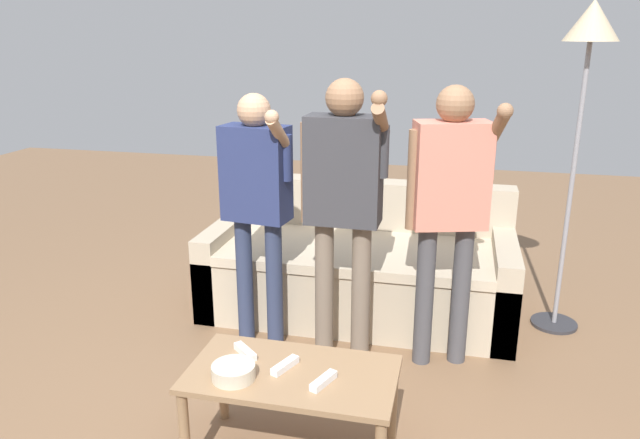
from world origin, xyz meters
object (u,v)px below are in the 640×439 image
Objects in this scene: coffee_table at (292,385)px; game_remote_wand_near at (285,365)px; snack_bowl at (234,372)px; game_remote_wand_spare at (245,351)px; player_left at (256,192)px; player_right at (449,196)px; floor_lamp at (588,56)px; player_center at (344,192)px; couch at (360,268)px; game_remote_wand_far at (323,381)px; game_remote_nunchuk at (232,366)px.

game_remote_wand_near reaches higher than coffee_table.
snack_bowl reaches higher than game_remote_wand_spare.
player_left is (-0.46, 0.95, 0.55)m from coffee_table.
game_remote_wand_spare is at bearing -132.65° from player_right.
game_remote_wand_spare is at bearing -135.28° from floor_lamp.
snack_bowl is 1.11m from player_center.
player_right is (0.55, -0.58, 0.67)m from couch.
snack_bowl reaches higher than game_remote_wand_far.
couch is 1.54m from game_remote_wand_near.
player_center reaches higher than game_remote_wand_near.
game_remote_wand_near is (0.43, -0.93, -0.48)m from player_left.
game_remote_nunchuk reaches higher than game_remote_wand_spare.
couch is at bearing 94.34° from game_remote_wand_far.
couch reaches higher than game_remote_wand_spare.
game_remote_nunchuk is 1.12m from player_left.
player_center is at bearing 87.07° from coffee_table.
game_remote_nunchuk is (-0.27, -1.59, 0.17)m from couch.
game_remote_wand_far is at bearing -58.76° from player_left.
game_remote_nunchuk is 0.05× the size of floor_lamp.
player_right is 11.44× the size of game_remote_wand_spare.
game_remote_wand_spare is at bearing 86.72° from game_remote_nunchuk.
floor_lamp is at bearing 44.72° from game_remote_wand_spare.
player_right is (-0.69, -0.60, -0.68)m from floor_lamp.
player_left reaches higher than couch.
player_center reaches higher than game_remote_nunchuk.
player_right is at bearing 67.29° from game_remote_wand_far.
coffee_table is 5.81× the size of game_remote_wand_far.
game_remote_wand_spare is (-0.26, -1.46, 0.16)m from couch.
game_remote_wand_spare is at bearing 95.86° from snack_bowl.
player_center reaches higher than player_right.
player_center is at bearing 70.08° from game_remote_wand_spare.
player_right is 1.30m from game_remote_wand_spare.
floor_lamp is 1.56m from player_center.
player_right is at bearing 59.15° from coffee_table.
snack_bowl is at bearing -98.29° from couch.
floor_lamp is 1.33× the size of player_left.
floor_lamp is at bearing 30.44° from player_center.
player_right reaches higher than game_remote_nunchuk.
player_right reaches higher than game_remote_wand_far.
player_center reaches higher than game_remote_wand_far.
player_right is at bearing -138.71° from floor_lamp.
game_remote_wand_near and game_remote_wand_spare have the same top height.
couch is 1.34× the size of player_left.
floor_lamp is (1.50, 1.62, 1.19)m from game_remote_nunchuk.
floor_lamp reaches higher than game_remote_nunchuk.
player_left reaches higher than game_remote_wand_far.
floor_lamp reaches higher than player_center.
game_remote_wand_spare is at bearing 160.67° from game_remote_wand_near.
couch reaches higher than snack_bowl.
game_remote_wand_near is (-0.06, -1.53, 0.16)m from couch.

